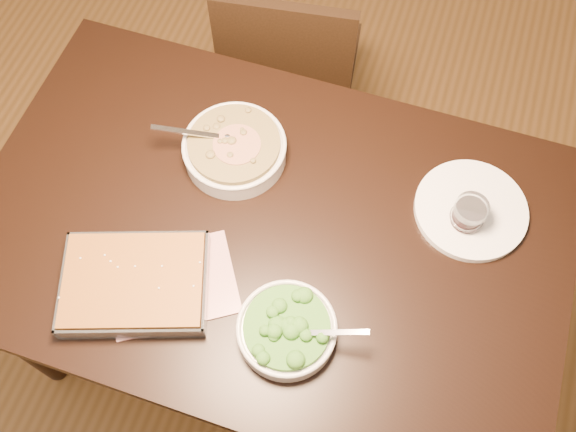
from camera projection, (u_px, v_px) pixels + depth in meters
The scene contains 10 objects.
ground at pixel (274, 323), 2.17m from camera, with size 4.00×4.00×0.00m, color #493115.
table at pixel (269, 244), 1.58m from camera, with size 1.40×0.90×0.75m.
magazine_a at pixel (173, 284), 1.43m from camera, with size 0.28×0.20×0.01m, color #A42E3F.
coaster at pixel (463, 223), 1.50m from camera, with size 0.13×0.13×0.00m, color white.
stew_bowl at pixel (235, 149), 1.55m from camera, with size 0.27×0.25×0.10m.
broccoli_bowl at pixel (287, 329), 1.36m from camera, with size 0.24×0.21×0.08m.
baking_dish at pixel (135, 283), 1.40m from camera, with size 0.38×0.32×0.06m.
wine_tumbler at pixel (468, 214), 1.46m from camera, with size 0.08×0.08×0.09m.
dinner_plate at pixel (471, 210), 1.51m from camera, with size 0.27×0.27×0.02m, color white.
chair_far at pixel (290, 69), 2.05m from camera, with size 0.46×0.46×0.86m.
Camera 1 is at (0.25, -0.60, 2.10)m, focal length 40.00 mm.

